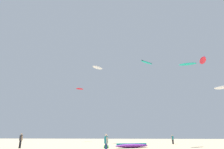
{
  "coord_description": "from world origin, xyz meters",
  "views": [
    {
      "loc": [
        2.13,
        -12.17,
        1.68
      ],
      "look_at": [
        0.0,
        15.69,
        11.07
      ],
      "focal_mm": 28.53,
      "sensor_mm": 36.0,
      "label": 1
    }
  ],
  "objects_px": {
    "cooler_box": "(106,147)",
    "kite_aloft_3": "(223,87)",
    "person_midground": "(173,139)",
    "kite_aloft_0": "(98,68)",
    "person_foreground": "(106,142)",
    "person_left": "(21,139)",
    "kite_aloft_5": "(203,60)",
    "kite_aloft_2": "(147,62)",
    "kite_aloft_4": "(80,89)",
    "kite_grounded_near": "(132,146)",
    "kite_aloft_1": "(188,64)"
  },
  "relations": [
    {
      "from": "cooler_box",
      "to": "kite_aloft_3",
      "type": "height_order",
      "value": "kite_aloft_3"
    },
    {
      "from": "person_midground",
      "to": "kite_aloft_0",
      "type": "bearing_deg",
      "value": -148.75
    },
    {
      "from": "person_foreground",
      "to": "person_left",
      "type": "bearing_deg",
      "value": -53.68
    },
    {
      "from": "kite_aloft_0",
      "to": "kite_aloft_5",
      "type": "relative_size",
      "value": 0.67
    },
    {
      "from": "kite_aloft_0",
      "to": "person_left",
      "type": "bearing_deg",
      "value": -106.34
    },
    {
      "from": "person_midground",
      "to": "person_left",
      "type": "relative_size",
      "value": 0.86
    },
    {
      "from": "person_midground",
      "to": "kite_aloft_0",
      "type": "distance_m",
      "value": 26.5
    },
    {
      "from": "person_midground",
      "to": "kite_aloft_3",
      "type": "distance_m",
      "value": 15.31
    },
    {
      "from": "kite_aloft_2",
      "to": "kite_aloft_4",
      "type": "bearing_deg",
      "value": 137.4
    },
    {
      "from": "kite_aloft_5",
      "to": "person_midground",
      "type": "bearing_deg",
      "value": -152.8
    },
    {
      "from": "kite_aloft_4",
      "to": "kite_aloft_0",
      "type": "bearing_deg",
      "value": -44.31
    },
    {
      "from": "person_foreground",
      "to": "kite_aloft_4",
      "type": "xyz_separation_m",
      "value": [
        -11.88,
        33.84,
        13.79
      ]
    },
    {
      "from": "person_foreground",
      "to": "kite_aloft_0",
      "type": "bearing_deg",
      "value": -105.82
    },
    {
      "from": "kite_aloft_4",
      "to": "kite_aloft_5",
      "type": "bearing_deg",
      "value": -20.35
    },
    {
      "from": "kite_aloft_2",
      "to": "kite_aloft_3",
      "type": "height_order",
      "value": "kite_aloft_2"
    },
    {
      "from": "person_foreground",
      "to": "kite_aloft_5",
      "type": "height_order",
      "value": "kite_aloft_5"
    },
    {
      "from": "cooler_box",
      "to": "kite_aloft_4",
      "type": "xyz_separation_m",
      "value": [
        -11.22,
        27.6,
        14.63
      ]
    },
    {
      "from": "kite_grounded_near",
      "to": "kite_aloft_1",
      "type": "height_order",
      "value": "kite_aloft_1"
    },
    {
      "from": "kite_grounded_near",
      "to": "kite_aloft_0",
      "type": "bearing_deg",
      "value": 111.66
    },
    {
      "from": "kite_aloft_1",
      "to": "kite_aloft_2",
      "type": "distance_m",
      "value": 17.04
    },
    {
      "from": "kite_grounded_near",
      "to": "kite_aloft_0",
      "type": "xyz_separation_m",
      "value": [
        -8.18,
        20.6,
        18.93
      ]
    },
    {
      "from": "kite_aloft_2",
      "to": "kite_aloft_4",
      "type": "relative_size",
      "value": 1.38
    },
    {
      "from": "person_foreground",
      "to": "cooler_box",
      "type": "xyz_separation_m",
      "value": [
        -0.66,
        6.24,
        -0.84
      ]
    },
    {
      "from": "kite_aloft_0",
      "to": "kite_aloft_4",
      "type": "relative_size",
      "value": 1.35
    },
    {
      "from": "person_foreground",
      "to": "kite_aloft_0",
      "type": "height_order",
      "value": "kite_aloft_0"
    },
    {
      "from": "person_foreground",
      "to": "cooler_box",
      "type": "height_order",
      "value": "person_foreground"
    },
    {
      "from": "person_left",
      "to": "kite_aloft_0",
      "type": "height_order",
      "value": "kite_aloft_0"
    },
    {
      "from": "person_left",
      "to": "kite_aloft_4",
      "type": "xyz_separation_m",
      "value": [
        0.06,
        27.89,
        13.74
      ]
    },
    {
      "from": "kite_aloft_1",
      "to": "kite_aloft_0",
      "type": "bearing_deg",
      "value": -179.14
    },
    {
      "from": "kite_grounded_near",
      "to": "person_midground",
      "type": "bearing_deg",
      "value": 51.95
    },
    {
      "from": "kite_aloft_1",
      "to": "kite_aloft_4",
      "type": "height_order",
      "value": "kite_aloft_1"
    },
    {
      "from": "kite_aloft_4",
      "to": "kite_aloft_5",
      "type": "height_order",
      "value": "kite_aloft_5"
    },
    {
      "from": "person_left",
      "to": "cooler_box",
      "type": "distance_m",
      "value": 11.31
    },
    {
      "from": "kite_aloft_1",
      "to": "kite_aloft_5",
      "type": "xyz_separation_m",
      "value": [
        1.31,
        -6.1,
        -1.56
      ]
    },
    {
      "from": "kite_aloft_1",
      "to": "kite_aloft_3",
      "type": "bearing_deg",
      "value": -72.35
    },
    {
      "from": "person_foreground",
      "to": "kite_aloft_1",
      "type": "bearing_deg",
      "value": -151.15
    },
    {
      "from": "kite_grounded_near",
      "to": "kite_aloft_0",
      "type": "height_order",
      "value": "kite_aloft_0"
    },
    {
      "from": "kite_aloft_2",
      "to": "person_foreground",
      "type": "bearing_deg",
      "value": -111.16
    },
    {
      "from": "person_left",
      "to": "kite_grounded_near",
      "type": "height_order",
      "value": "person_left"
    },
    {
      "from": "kite_aloft_4",
      "to": "kite_aloft_5",
      "type": "relative_size",
      "value": 0.49
    },
    {
      "from": "kite_aloft_4",
      "to": "kite_aloft_5",
      "type": "distance_m",
      "value": 34.37
    },
    {
      "from": "kite_aloft_1",
      "to": "kite_aloft_3",
      "type": "distance_m",
      "value": 13.09
    },
    {
      "from": "cooler_box",
      "to": "kite_aloft_5",
      "type": "xyz_separation_m",
      "value": [
        20.86,
        15.7,
        17.89
      ]
    },
    {
      "from": "person_foreground",
      "to": "person_midground",
      "type": "height_order",
      "value": "person_foreground"
    },
    {
      "from": "kite_grounded_near",
      "to": "kite_aloft_2",
      "type": "height_order",
      "value": "kite_aloft_2"
    },
    {
      "from": "person_foreground",
      "to": "kite_aloft_4",
      "type": "height_order",
      "value": "kite_aloft_4"
    },
    {
      "from": "kite_aloft_0",
      "to": "kite_aloft_3",
      "type": "bearing_deg",
      "value": -17.8
    },
    {
      "from": "person_midground",
      "to": "kite_aloft_2",
      "type": "distance_m",
      "value": 15.43
    },
    {
      "from": "kite_grounded_near",
      "to": "kite_aloft_4",
      "type": "bearing_deg",
      "value": 118.44
    },
    {
      "from": "person_left",
      "to": "kite_aloft_2",
      "type": "bearing_deg",
      "value": 151.5
    }
  ]
}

